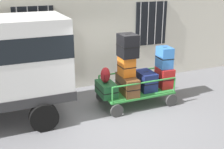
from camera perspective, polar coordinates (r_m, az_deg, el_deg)
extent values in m
plane|color=slate|center=(7.82, 1.77, -7.92)|extent=(40.00, 40.00, 0.00)
cube|color=silver|center=(9.31, -4.54, 12.57)|extent=(12.00, 0.30, 5.00)
cube|color=black|center=(8.81, -15.36, 8.29)|extent=(1.20, 0.04, 1.50)
cylinder|color=gray|center=(8.73, -18.26, 7.91)|extent=(0.03, 0.03, 1.50)
cylinder|color=gray|center=(8.76, -16.30, 8.14)|extent=(0.03, 0.03, 1.50)
cylinder|color=gray|center=(8.80, -14.35, 8.36)|extent=(0.03, 0.03, 1.50)
cylinder|color=gray|center=(8.85, -12.41, 8.56)|extent=(0.03, 0.03, 1.50)
cube|color=black|center=(10.14, 7.91, 10.13)|extent=(1.20, 0.04, 1.50)
cylinder|color=gray|center=(9.88, 5.75, 9.99)|extent=(0.03, 0.03, 1.50)
cylinder|color=gray|center=(10.03, 7.28, 10.06)|extent=(0.03, 0.03, 1.50)
cylinder|color=gray|center=(10.18, 8.76, 10.13)|extent=(0.03, 0.03, 1.50)
cylinder|color=gray|center=(10.34, 10.21, 10.19)|extent=(0.03, 0.03, 1.50)
cylinder|color=black|center=(7.08, -13.54, -8.36)|extent=(0.70, 0.22, 0.70)
cube|color=#2D8438|center=(8.29, 4.88, -3.41)|extent=(2.01, 1.08, 0.05)
cylinder|color=#383838|center=(8.36, 11.90, -5.13)|extent=(0.36, 0.06, 0.36)
cylinder|color=#383838|center=(9.22, 7.97, -2.53)|extent=(0.36, 0.06, 0.36)
cylinder|color=#383838|center=(7.57, 1.00, -7.34)|extent=(0.36, 0.06, 0.36)
cylinder|color=#383838|center=(8.52, -2.07, -4.23)|extent=(0.36, 0.06, 0.36)
cylinder|color=#2D8438|center=(8.29, 12.47, -2.03)|extent=(0.04, 0.04, 0.43)
cylinder|color=#2D8438|center=(9.07, 8.86, 0.06)|extent=(0.04, 0.04, 0.43)
cylinder|color=#2D8438|center=(7.40, 0.09, -4.20)|extent=(0.04, 0.04, 0.43)
cylinder|color=#2D8438|center=(8.26, -2.64, -1.65)|extent=(0.04, 0.04, 0.43)
cylinder|color=#2D8438|center=(7.72, 6.70, -1.60)|extent=(1.93, 0.04, 0.04)
cylinder|color=#2D8438|center=(8.55, 3.41, 0.59)|extent=(1.93, 0.04, 0.04)
cube|color=#194C28|center=(7.87, -1.16, -2.91)|extent=(0.43, 0.74, 0.38)
cube|color=black|center=(7.87, -1.16, -2.91)|extent=(0.44, 0.75, 0.02)
cube|color=black|center=(7.81, -1.17, -1.66)|extent=(0.15, 0.03, 0.02)
cube|color=brown|center=(8.03, 3.09, -2.02)|extent=(0.45, 0.98, 0.50)
cube|color=black|center=(8.03, 3.09, -2.02)|extent=(0.46, 0.99, 0.02)
cube|color=black|center=(7.95, 3.12, -0.38)|extent=(0.14, 0.04, 0.02)
cube|color=orange|center=(7.92, 2.94, 1.72)|extent=(0.37, 0.45, 0.55)
cube|color=black|center=(7.92, 2.94, 1.72)|extent=(0.39, 0.46, 0.02)
cube|color=black|center=(7.84, 2.98, 3.60)|extent=(0.13, 0.03, 0.02)
cube|color=black|center=(7.71, 3.19, 5.84)|extent=(0.46, 0.54, 0.63)
cube|color=black|center=(7.71, 3.19, 5.84)|extent=(0.47, 0.55, 0.02)
cube|color=black|center=(7.65, 3.24, 8.09)|extent=(0.16, 0.03, 0.02)
cube|color=navy|center=(8.33, 6.81, -1.22)|extent=(0.46, 0.69, 0.53)
cube|color=black|center=(8.33, 6.81, -1.22)|extent=(0.47, 0.71, 0.02)
cube|color=black|center=(8.24, 6.88, 0.47)|extent=(0.16, 0.03, 0.02)
cube|color=#B21E1E|center=(8.60, 10.52, -0.58)|extent=(0.43, 0.56, 0.58)
cube|color=black|center=(8.60, 10.52, -0.58)|extent=(0.44, 0.57, 0.02)
cube|color=black|center=(8.51, 10.63, 1.23)|extent=(0.14, 0.04, 0.02)
cube|color=#3372C6|center=(8.47, 10.54, 3.40)|extent=(0.41, 0.53, 0.62)
cube|color=black|center=(8.47, 10.54, 3.40)|extent=(0.42, 0.54, 0.02)
cube|color=black|center=(8.39, 10.67, 5.39)|extent=(0.13, 0.04, 0.02)
ellipsoid|color=maroon|center=(7.71, -1.35, -0.10)|extent=(0.27, 0.19, 0.44)
cube|color=maroon|center=(7.64, -1.09, -0.63)|extent=(0.14, 0.06, 0.15)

